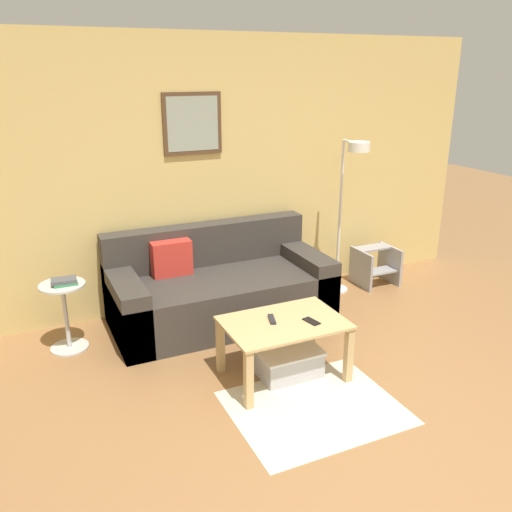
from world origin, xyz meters
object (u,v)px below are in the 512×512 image
Objects in this scene: coffee_table at (284,332)px; step_stool at (375,265)px; side_table at (65,310)px; couch at (219,289)px; floor_lamp at (350,189)px; remote_control at (272,319)px; cell_phone at (311,321)px; book_stack at (64,281)px; storage_bin at (287,361)px.

coffee_table is 2.15× the size of step_stool.
coffee_table is 1.53× the size of side_table.
floor_lamp is at bearing -1.33° from couch.
floor_lamp is at bearing 54.26° from remote_control.
cell_phone is at bearing -26.52° from coffee_table.
floor_lamp is at bearing -164.26° from step_stool.
side_table is 3.89× the size of remote_control.
couch is 4.78× the size of step_stool.
cell_phone is at bearing -12.62° from remote_control.
book_stack reaches higher than side_table.
floor_lamp is (1.30, 1.12, 0.74)m from coffee_table.
couch is 1.60m from floor_lamp.
cell_phone is (1.60, -1.23, -0.14)m from book_stack.
coffee_table is at bearing -18.39° from remote_control.
remote_control reaches higher than cell_phone.
cell_phone is at bearing -37.34° from side_table.
floor_lamp is 1.85m from remote_control.
side_table reaches higher than step_stool.
couch is 1.25× the size of floor_lamp.
cell_phone is (1.62, -1.23, 0.12)m from side_table.
cell_phone is (0.18, -0.09, 0.09)m from coffee_table.
remote_control is at bearing -89.75° from couch.
cell_phone is 2.10m from step_stool.
side_table is 0.26m from book_stack.
floor_lamp is (1.38, -0.03, 0.82)m from couch.
side_table is at bearing 157.77° from remote_control.
remote_control is at bearing -39.04° from book_stack.
side_table is (-1.36, -0.00, 0.06)m from couch.
book_stack is (-1.46, 1.12, 0.50)m from storage_bin.
coffee_table is 1.87m from floor_lamp.
remote_control reaches higher than step_stool.
remote_control is 0.29m from cell_phone.
coffee_table reaches higher than storage_bin.
floor_lamp is 2.72× the size of side_table.
side_table reaches higher than cell_phone.
floor_lamp reaches higher than couch.
couch is at bearing -176.81° from step_stool.
step_stool is (3.19, 0.11, -0.39)m from book_stack.
cell_phone is 0.34× the size of step_stool.
book_stack is 2.02m from cell_phone.
remote_control is (-1.37, -1.06, -0.65)m from floor_lamp.
side_table is at bearing 179.41° from floor_lamp.
coffee_table is 0.13m from remote_control.
side_table is at bearing -179.85° from couch.
coffee_table is 1.84× the size of storage_bin.
couch is 1.11m from remote_control.
step_stool is at bearing 15.74° from floor_lamp.
side_table is 1.75m from remote_control.
remote_control is (-0.07, 0.05, 0.10)m from coffee_table.
side_table is (-1.48, 1.13, 0.24)m from storage_bin.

